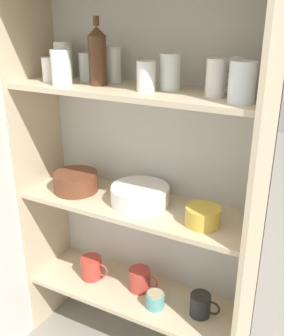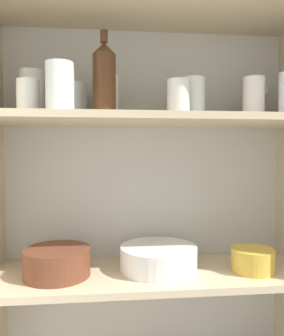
# 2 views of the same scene
# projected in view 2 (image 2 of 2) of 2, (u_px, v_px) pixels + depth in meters

# --- Properties ---
(cupboard_back_panel) EXTENTS (0.98, 0.02, 1.50)m
(cupboard_back_panel) POSITION_uv_depth(u_px,v_px,m) (146.00, 250.00, 1.15)
(cupboard_back_panel) COLOR silver
(cupboard_back_panel) RESTS_ON ground_plane
(cupboard_top_panel) EXTENTS (0.98, 0.33, 0.02)m
(cupboard_top_panel) POSITION_uv_depth(u_px,v_px,m) (153.00, 10.00, 0.96)
(cupboard_top_panel) COLOR #CCB793
(cupboard_top_panel) RESTS_ON cupboard_side_left
(shelf_board_middle) EXTENTS (0.94, 0.30, 0.02)m
(shelf_board_middle) POSITION_uv_depth(u_px,v_px,m) (152.00, 274.00, 0.99)
(shelf_board_middle) COLOR beige
(shelf_board_upper) EXTENTS (0.94, 0.30, 0.02)m
(shelf_board_upper) POSITION_uv_depth(u_px,v_px,m) (153.00, 120.00, 0.97)
(shelf_board_upper) COLOR beige
(tumbler_glass_0) EXTENTS (0.06, 0.06, 0.09)m
(tumbler_glass_0) POSITION_uv_depth(u_px,v_px,m) (28.00, 97.00, 0.90)
(tumbler_glass_0) COLOR white
(tumbler_glass_0) RESTS_ON shelf_board_upper
(tumbler_glass_1) EXTENTS (0.07, 0.07, 0.14)m
(tumbler_glass_1) POSITION_uv_depth(u_px,v_px,m) (32.00, 94.00, 1.00)
(tumbler_glass_1) COLOR white
(tumbler_glass_1) RESTS_ON shelf_board_upper
(tumbler_glass_2) EXTENTS (0.08, 0.08, 0.12)m
(tumbler_glass_2) POSITION_uv_depth(u_px,v_px,m) (193.00, 98.00, 1.01)
(tumbler_glass_2) COLOR white
(tumbler_glass_2) RESTS_ON shelf_board_upper
(tumbler_glass_3) EXTENTS (0.06, 0.06, 0.13)m
(tumbler_glass_3) POSITION_uv_depth(u_px,v_px,m) (109.00, 98.00, 1.03)
(tumbler_glass_3) COLOR white
(tumbler_glass_3) RESTS_ON shelf_board_upper
(tumbler_glass_5) EXTENTS (0.07, 0.07, 0.13)m
(tumbler_glass_5) POSITION_uv_depth(u_px,v_px,m) (60.00, 87.00, 0.86)
(tumbler_glass_5) COLOR white
(tumbler_glass_5) RESTS_ON shelf_board_upper
(tumbler_glass_6) EXTENTS (0.06, 0.06, 0.12)m
(tumbler_glass_6) POSITION_uv_depth(u_px,v_px,m) (254.00, 98.00, 0.99)
(tumbler_glass_6) COLOR silver
(tumbler_glass_6) RESTS_ON shelf_board_upper
(tumbler_glass_7) EXTENTS (0.08, 0.08, 0.11)m
(tumbler_glass_7) POSITION_uv_depth(u_px,v_px,m) (75.00, 101.00, 1.00)
(tumbler_glass_7) COLOR white
(tumbler_glass_7) RESTS_ON shelf_board_upper
(tumbler_glass_8) EXTENTS (0.07, 0.07, 0.10)m
(tumbler_glass_8) POSITION_uv_depth(u_px,v_px,m) (178.00, 98.00, 0.94)
(tumbler_glass_8) COLOR white
(tumbler_glass_8) RESTS_ON shelf_board_upper
(wine_glass_0) EXTENTS (0.08, 0.08, 0.12)m
(wine_glass_0) POSITION_uv_depth(u_px,v_px,m) (257.00, 94.00, 1.06)
(wine_glass_0) COLOR white
(wine_glass_0) RESTS_ON shelf_board_upper
(wine_bottle) EXTENTS (0.07, 0.07, 0.24)m
(wine_bottle) POSITION_uv_depth(u_px,v_px,m) (104.00, 79.00, 0.94)
(wine_bottle) COLOR #4C2D19
(wine_bottle) RESTS_ON shelf_board_upper
(plate_stack_white) EXTENTS (0.24, 0.24, 0.07)m
(plate_stack_white) POSITION_uv_depth(u_px,v_px,m) (158.00, 258.00, 1.00)
(plate_stack_white) COLOR white
(plate_stack_white) RESTS_ON shelf_board_middle
(mixing_bowl_large) EXTENTS (0.19, 0.19, 0.08)m
(mixing_bowl_large) POSITION_uv_depth(u_px,v_px,m) (57.00, 261.00, 0.95)
(mixing_bowl_large) COLOR brown
(mixing_bowl_large) RESTS_ON shelf_board_middle
(serving_bowl_small) EXTENTS (0.13, 0.13, 0.07)m
(serving_bowl_small) POSITION_uv_depth(u_px,v_px,m) (253.00, 259.00, 0.99)
(serving_bowl_small) COLOR gold
(serving_bowl_small) RESTS_ON shelf_board_middle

